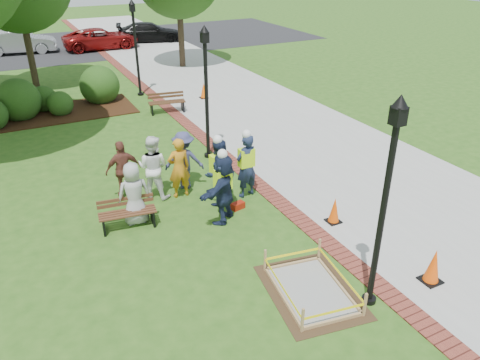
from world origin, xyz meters
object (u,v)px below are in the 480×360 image
wet_concrete_pad (312,283)px  cone_front (433,267)px  lamp_near (386,192)px  hivis_worker_a (223,186)px  hivis_worker_b (246,164)px  bench_near (128,219)px  hivis_worker_c (218,171)px

wet_concrete_pad → cone_front: (2.43, -0.88, 0.16)m
lamp_near → hivis_worker_a: 4.57m
cone_front → hivis_worker_b: hivis_worker_b is taller
bench_near → cone_front: (5.11, -5.00, 0.15)m
hivis_worker_c → wet_concrete_pad: bearing=-88.2°
cone_front → hivis_worker_b: size_ratio=0.41×
wet_concrete_pad → hivis_worker_a: size_ratio=1.28×
hivis_worker_a → lamp_near: bearing=-73.0°
cone_front → bench_near: bearing=135.7°
wet_concrete_pad → cone_front: size_ratio=3.13×
cone_front → hivis_worker_a: hivis_worker_a is taller
wet_concrete_pad → hivis_worker_b: bearing=80.2°
hivis_worker_a → hivis_worker_b: size_ratio=1.00×
wet_concrete_pad → hivis_worker_b: (0.73, 4.26, 0.74)m
hivis_worker_b → hivis_worker_c: bearing=-177.4°
cone_front → hivis_worker_c: size_ratio=0.40×
bench_near → lamp_near: (3.55, -4.88, 2.24)m
hivis_worker_b → cone_front: bearing=-71.7°
wet_concrete_pad → hivis_worker_a: hivis_worker_a is taller
cone_front → lamp_near: bearing=175.6°
cone_front → lamp_near: size_ratio=0.19×
lamp_near → hivis_worker_c: (-1.00, 4.98, -1.49)m
cone_front → lamp_near: (-1.57, 0.12, 2.09)m
hivis_worker_b → hivis_worker_c: size_ratio=0.99×
bench_near → cone_front: cone_front is taller
bench_near → hivis_worker_c: hivis_worker_c is taller
cone_front → hivis_worker_c: 5.74m
cone_front → lamp_near: 2.61m
wet_concrete_pad → hivis_worker_c: bearing=91.8°
bench_near → lamp_near: lamp_near is taller
lamp_near → wet_concrete_pad: bearing=138.8°
hivis_worker_a → hivis_worker_c: bearing=72.9°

